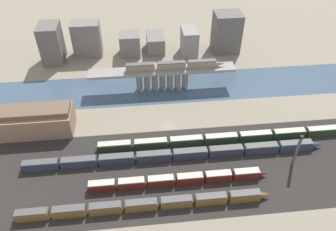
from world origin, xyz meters
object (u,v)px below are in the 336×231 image
(warehouse_building, at_px, (37,120))
(train_yard_outer, at_px, (225,138))
(train_yard_near, at_px, (145,205))
(signal_tower, at_px, (297,151))
(train_on_bridge, at_px, (175,65))
(train_yard_mid, at_px, (179,179))
(train_yard_far, at_px, (176,155))

(warehouse_building, bearing_deg, train_yard_outer, -10.81)
(train_yard_outer, height_order, warehouse_building, warehouse_building)
(train_yard_near, xyz_separation_m, signal_tower, (54.09, 13.00, 5.12))
(train_on_bridge, height_order, signal_tower, signal_tower)
(train_yard_outer, height_order, signal_tower, signal_tower)
(train_yard_mid, relative_size, signal_tower, 4.36)
(train_yard_mid, xyz_separation_m, signal_tower, (42.16, 4.02, 5.19))
(signal_tower, bearing_deg, warehouse_building, 163.38)
(signal_tower, bearing_deg, train_yard_mid, -174.55)
(warehouse_building, bearing_deg, train_on_bridge, 22.96)
(train_yard_mid, bearing_deg, train_yard_near, -143.02)
(train_yard_near, xyz_separation_m, train_yard_outer, (32.59, 27.31, -0.11))
(train_yard_near, bearing_deg, train_yard_far, 58.44)
(train_yard_outer, xyz_separation_m, warehouse_building, (-73.39, 14.02, 3.69))
(train_yard_near, relative_size, train_yard_outer, 0.81)
(train_yard_near, height_order, train_yard_mid, train_yard_near)
(train_yard_near, relative_size, warehouse_building, 2.87)
(train_yard_near, xyz_separation_m, train_yard_mid, (11.93, 8.98, -0.07))
(train_yard_outer, bearing_deg, train_yard_far, -161.18)
(train_yard_far, xyz_separation_m, train_yard_outer, (20.01, 6.82, -0.09))
(signal_tower, bearing_deg, train_on_bridge, 124.83)
(train_on_bridge, relative_size, signal_tower, 3.22)
(train_on_bridge, bearing_deg, warehouse_building, -157.04)
(train_yard_mid, height_order, train_yard_outer, train_yard_mid)
(train_yard_near, distance_m, train_yard_far, 24.04)
(train_on_bridge, height_order, train_yard_near, train_on_bridge)
(train_yard_mid, bearing_deg, train_on_bridge, 84.65)
(train_on_bridge, relative_size, train_yard_mid, 0.74)
(warehouse_building, height_order, signal_tower, signal_tower)
(train_yard_near, bearing_deg, train_yard_mid, 36.98)
(train_yard_far, xyz_separation_m, warehouse_building, (-53.38, 20.84, 3.60))
(train_yard_near, height_order, warehouse_building, warehouse_building)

